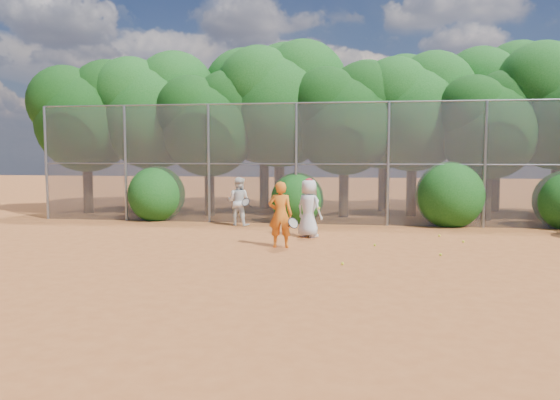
# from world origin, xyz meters

# --- Properties ---
(ground) EXTENTS (80.00, 80.00, 0.00)m
(ground) POSITION_xyz_m (0.00, 0.00, 0.00)
(ground) COLOR #9E5123
(ground) RESTS_ON ground
(fence_back) EXTENTS (20.05, 0.09, 4.03)m
(fence_back) POSITION_xyz_m (-0.12, 6.00, 2.05)
(fence_back) COLOR gray
(fence_back) RESTS_ON ground
(tree_0) EXTENTS (4.38, 3.81, 6.00)m
(tree_0) POSITION_xyz_m (-9.44, 8.04, 3.93)
(tree_0) COLOR black
(tree_0) RESTS_ON ground
(tree_1) EXTENTS (4.64, 4.03, 6.35)m
(tree_1) POSITION_xyz_m (-6.94, 8.54, 4.16)
(tree_1) COLOR black
(tree_1) RESTS_ON ground
(tree_2) EXTENTS (3.99, 3.47, 5.47)m
(tree_2) POSITION_xyz_m (-4.45, 7.83, 3.58)
(tree_2) COLOR black
(tree_2) RESTS_ON ground
(tree_3) EXTENTS (4.89, 4.26, 6.70)m
(tree_3) POSITION_xyz_m (-1.94, 8.84, 4.40)
(tree_3) COLOR black
(tree_3) RESTS_ON ground
(tree_4) EXTENTS (4.19, 3.64, 5.73)m
(tree_4) POSITION_xyz_m (0.55, 8.24, 3.76)
(tree_4) COLOR black
(tree_4) RESTS_ON ground
(tree_5) EXTENTS (4.51, 3.92, 6.17)m
(tree_5) POSITION_xyz_m (3.06, 9.04, 4.05)
(tree_5) COLOR black
(tree_5) RESTS_ON ground
(tree_6) EXTENTS (3.86, 3.36, 5.29)m
(tree_6) POSITION_xyz_m (5.55, 8.03, 3.47)
(tree_6) COLOR black
(tree_6) RESTS_ON ground
(tree_9) EXTENTS (4.83, 4.20, 6.62)m
(tree_9) POSITION_xyz_m (-7.94, 10.84, 4.34)
(tree_9) COLOR black
(tree_9) RESTS_ON ground
(tree_10) EXTENTS (5.15, 4.48, 7.06)m
(tree_10) POSITION_xyz_m (-2.93, 11.05, 4.63)
(tree_10) COLOR black
(tree_10) RESTS_ON ground
(tree_11) EXTENTS (4.64, 4.03, 6.35)m
(tree_11) POSITION_xyz_m (2.06, 10.64, 4.16)
(tree_11) COLOR black
(tree_11) RESTS_ON ground
(tree_12) EXTENTS (5.02, 4.37, 6.88)m
(tree_12) POSITION_xyz_m (6.56, 11.24, 4.51)
(tree_12) COLOR black
(tree_12) RESTS_ON ground
(bush_0) EXTENTS (2.00, 2.00, 2.00)m
(bush_0) POSITION_xyz_m (-6.00, 6.30, 1.00)
(bush_0) COLOR #124813
(bush_0) RESTS_ON ground
(bush_1) EXTENTS (1.80, 1.80, 1.80)m
(bush_1) POSITION_xyz_m (-1.00, 6.30, 0.90)
(bush_1) COLOR #124813
(bush_1) RESTS_ON ground
(bush_2) EXTENTS (2.20, 2.20, 2.20)m
(bush_2) POSITION_xyz_m (4.00, 6.30, 1.10)
(bush_2) COLOR #124813
(bush_2) RESTS_ON ground
(player_yellow) EXTENTS (0.82, 0.58, 1.66)m
(player_yellow) POSITION_xyz_m (-0.82, 1.41, 0.83)
(player_yellow) COLOR orange
(player_yellow) RESTS_ON ground
(player_teen) EXTENTS (0.96, 0.87, 1.67)m
(player_teen) POSITION_xyz_m (-0.28, 3.17, 0.83)
(player_teen) COLOR silver
(player_teen) RESTS_ON ground
(player_white) EXTENTS (0.91, 0.81, 1.58)m
(player_white) POSITION_xyz_m (-2.79, 5.27, 0.79)
(player_white) COLOR white
(player_white) RESTS_ON ground
(ball_0) EXTENTS (0.07, 0.07, 0.07)m
(ball_0) POSITION_xyz_m (1.53, 1.92, 0.03)
(ball_0) COLOR yellow
(ball_0) RESTS_ON ground
(ball_1) EXTENTS (0.07, 0.07, 0.07)m
(ball_1) POSITION_xyz_m (3.86, 2.83, 0.03)
(ball_1) COLOR yellow
(ball_1) RESTS_ON ground
(ball_2) EXTENTS (0.07, 0.07, 0.07)m
(ball_2) POSITION_xyz_m (0.81, -0.54, 0.03)
(ball_2) COLOR yellow
(ball_2) RESTS_ON ground
(ball_3) EXTENTS (0.07, 0.07, 0.07)m
(ball_3) POSITION_xyz_m (3.01, 0.83, 0.03)
(ball_3) COLOR yellow
(ball_3) RESTS_ON ground
(ball_4) EXTENTS (0.07, 0.07, 0.07)m
(ball_4) POSITION_xyz_m (3.37, 3.80, 0.03)
(ball_4) COLOR yellow
(ball_4) RESTS_ON ground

